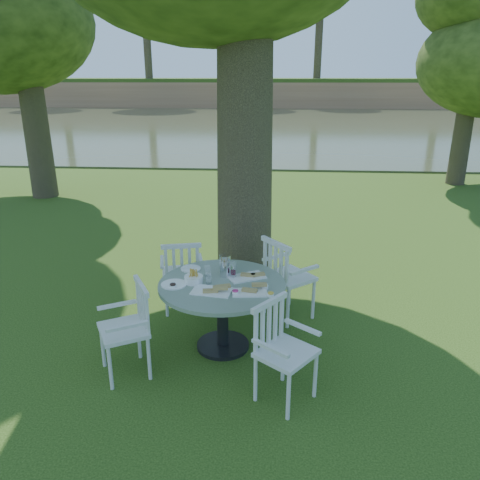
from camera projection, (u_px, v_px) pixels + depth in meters
The scene contains 9 objects.
ground at pixel (239, 309), 5.84m from camera, with size 140.00×140.00×0.00m, color #1A360B.
table at pixel (222, 297), 4.84m from camera, with size 1.31×1.31×0.75m.
chair_ne at pixel (283, 273), 5.45m from camera, with size 0.68×0.69×1.00m.
chair_nw at pixel (182, 271), 5.62m from camera, with size 0.55×0.53×0.92m.
chair_sw at pixel (132, 322), 4.46m from camera, with size 0.60×0.61×0.91m.
chair_se at pixel (278, 343), 4.11m from camera, with size 0.62×0.63×0.91m.
tableware at pixel (217, 276), 4.83m from camera, with size 1.15×0.80×0.24m.
river at pixel (269, 125), 27.47m from camera, with size 100.00×28.00×0.12m, color #353C23.
far_bank at pixel (277, 23), 42.09m from camera, with size 100.00×18.00×15.20m.
Camera 1 is at (0.40, -5.20, 2.76)m, focal length 35.00 mm.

